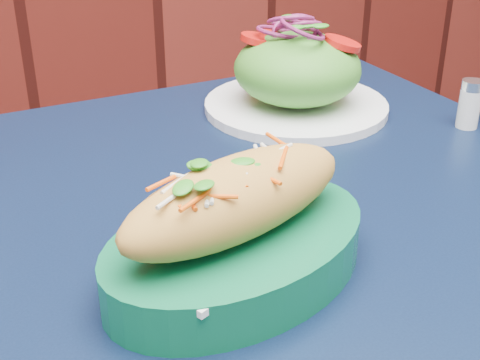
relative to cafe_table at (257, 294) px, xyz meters
name	(u,v)px	position (x,y,z in m)	size (l,w,h in m)	color
cafe_table	(257,294)	(0.00, 0.00, 0.00)	(0.82, 0.82, 0.75)	black
banh_mi_basket	(237,229)	(-0.06, -0.07, 0.13)	(0.28, 0.21, 0.11)	#0B5D38
salad_plate	(297,75)	(0.19, 0.23, 0.14)	(0.25, 0.25, 0.13)	white
salt_shaker	(470,104)	(0.35, 0.08, 0.12)	(0.03, 0.03, 0.06)	white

